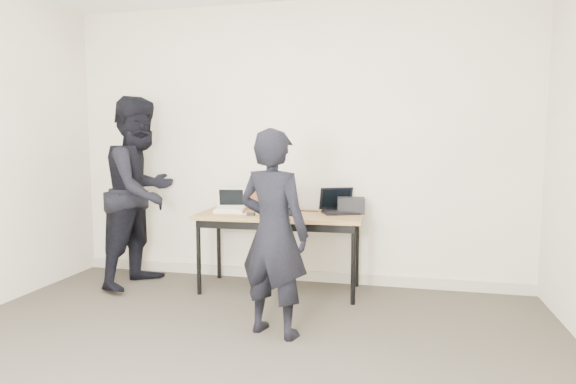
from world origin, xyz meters
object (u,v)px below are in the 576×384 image
(leather_satchel, at_px, (267,197))
(laptop_right, at_px, (339,207))
(laptop_center, at_px, (278,208))
(laptop_beige, at_px, (230,207))
(equipment_box, at_px, (351,205))
(person_observer, at_px, (141,192))
(person_typist, at_px, (273,233))
(desk, at_px, (280,220))

(leather_satchel, bearing_deg, laptop_right, -3.75)
(laptop_center, relative_size, laptop_right, 0.83)
(laptop_beige, bearing_deg, leather_satchel, 22.50)
(laptop_beige, bearing_deg, laptop_right, -2.41)
(laptop_beige, xyz_separation_m, equipment_box, (1.12, 0.17, 0.03))
(person_observer, bearing_deg, person_typist, -111.02)
(equipment_box, bearing_deg, laptop_right, -172.13)
(desk, distance_m, equipment_box, 0.67)
(laptop_beige, xyz_separation_m, person_observer, (-0.85, -0.11, 0.13))
(leather_satchel, relative_size, person_observer, 0.20)
(laptop_beige, distance_m, laptop_center, 0.47)
(laptop_beige, xyz_separation_m, person_typist, (0.69, -1.02, -0.03))
(leather_satchel, bearing_deg, person_observer, -164.31)
(desk, bearing_deg, leather_satchel, 126.83)
(person_typist, distance_m, person_observer, 1.80)
(laptop_right, relative_size, person_typist, 0.28)
(equipment_box, bearing_deg, person_typist, -109.83)
(laptop_beige, height_order, equipment_box, laptop_beige)
(desk, distance_m, laptop_center, 0.11)
(person_typist, bearing_deg, person_observer, -14.02)
(laptop_right, relative_size, person_observer, 0.23)
(desk, bearing_deg, laptop_center, 160.16)
(laptop_right, xyz_separation_m, person_observer, (-1.86, -0.27, 0.13))
(leather_satchel, bearing_deg, laptop_beige, -146.03)
(laptop_beige, bearing_deg, equipment_box, -2.49)
(desk, xyz_separation_m, laptop_right, (0.52, 0.18, 0.11))
(laptop_beige, relative_size, person_typist, 0.21)
(desk, xyz_separation_m, laptop_beige, (-0.49, 0.02, 0.10))
(person_typist, bearing_deg, laptop_center, -61.22)
(laptop_center, distance_m, person_observer, 1.33)
(equipment_box, bearing_deg, leather_satchel, 177.48)
(laptop_beige, xyz_separation_m, laptop_right, (1.01, 0.15, 0.01))
(laptop_right, distance_m, leather_satchel, 0.71)
(desk, distance_m, person_observer, 1.36)
(leather_satchel, distance_m, person_typist, 1.28)
(laptop_center, xyz_separation_m, person_typist, (0.22, -1.00, -0.04))
(desk, relative_size, laptop_center, 4.52)
(laptop_right, relative_size, leather_satchel, 1.12)
(leather_satchel, height_order, person_typist, person_typist)
(laptop_beige, bearing_deg, person_typist, -66.88)
(laptop_center, xyz_separation_m, equipment_box, (0.65, 0.19, 0.02))
(laptop_right, height_order, leather_satchel, leather_satchel)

